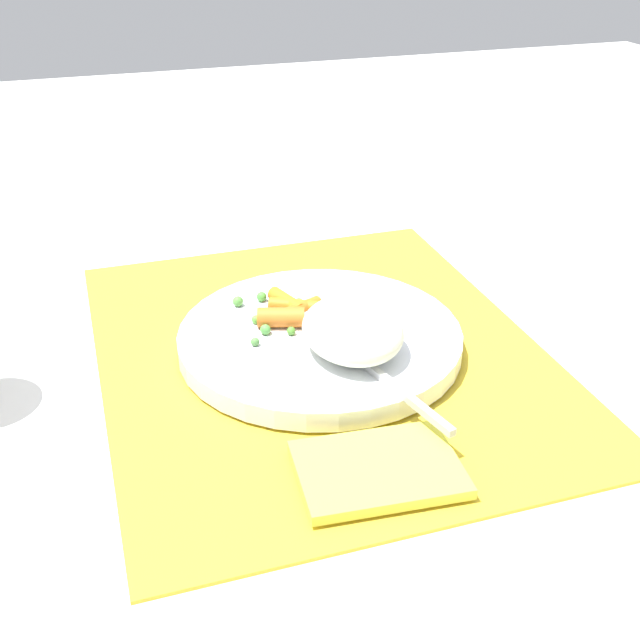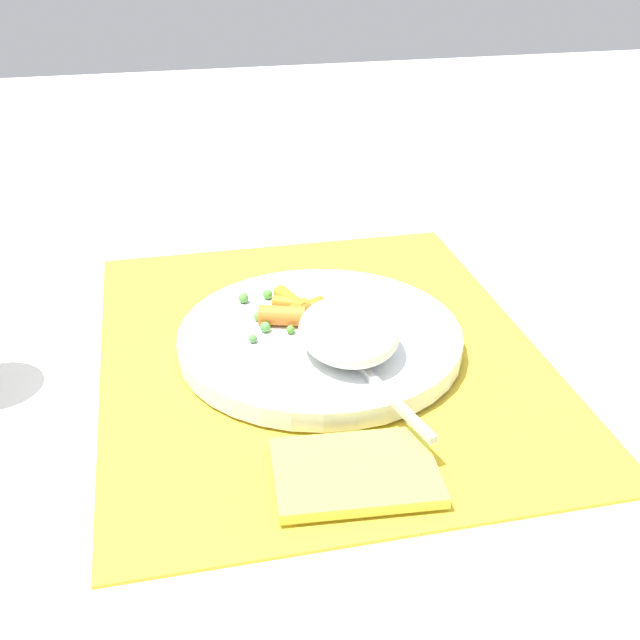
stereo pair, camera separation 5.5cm
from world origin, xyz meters
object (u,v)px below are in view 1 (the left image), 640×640
at_px(rice_mound, 352,330).
at_px(napkin, 378,469).
at_px(plate, 320,339).
at_px(fork, 352,353).
at_px(carrot_portion, 290,310).

xyz_separation_m(rice_mound, napkin, (-0.13, 0.03, -0.03)).
xyz_separation_m(plate, fork, (-0.05, -0.01, 0.01)).
relative_size(carrot_portion, napkin, 0.63).
bearing_deg(fork, rice_mound, -21.93).
bearing_deg(rice_mound, napkin, 167.98).
xyz_separation_m(plate, rice_mound, (-0.04, -0.01, 0.03)).
distance_m(fork, napkin, 0.13).
bearing_deg(carrot_portion, plate, -150.14).
height_order(fork, napkin, fork).
bearing_deg(fork, plate, 14.01).
relative_size(fork, napkin, 1.85).
bearing_deg(napkin, rice_mound, -12.02).
bearing_deg(plate, carrot_portion, 29.86).
xyz_separation_m(carrot_portion, fork, (-0.08, -0.03, -0.00)).
bearing_deg(carrot_portion, rice_mound, -155.29).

